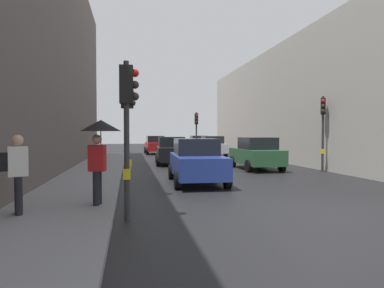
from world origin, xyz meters
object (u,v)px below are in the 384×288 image
(traffic_light_near_left, at_px, (128,111))
(car_yellow_taxi, at_px, (198,144))
(car_dark_suv, at_px, (172,151))
(traffic_light_near_right, at_px, (128,115))
(car_blue_van, at_px, (197,161))
(car_red_sedan, at_px, (155,145))
(pedestrian_with_black_backpack, at_px, (16,169))
(pedestrian_with_umbrella, at_px, (100,138))
(traffic_light_far_median, at_px, (196,127))
(car_green_estate, at_px, (256,153))
(traffic_light_mid_street, at_px, (323,120))
(car_white_compact, at_px, (212,146))

(traffic_light_near_left, distance_m, car_yellow_taxi, 29.97)
(traffic_light_near_left, height_order, car_dark_suv, traffic_light_near_left)
(traffic_light_near_right, xyz_separation_m, car_yellow_taxi, (7.55, 26.22, -1.65))
(car_yellow_taxi, bearing_deg, traffic_light_near_right, -106.06)
(car_blue_van, relative_size, car_yellow_taxi, 1.00)
(car_red_sedan, height_order, pedestrian_with_black_backpack, pedestrian_with_black_backpack)
(traffic_light_near_left, xyz_separation_m, car_red_sedan, (2.52, 25.33, -1.58))
(pedestrian_with_umbrella, distance_m, pedestrian_with_black_backpack, 2.00)
(pedestrian_with_black_backpack, bearing_deg, traffic_light_far_median, 66.74)
(traffic_light_near_left, relative_size, car_dark_suv, 0.83)
(pedestrian_with_umbrella, bearing_deg, car_green_estate, 49.03)
(car_red_sedan, distance_m, car_green_estate, 16.13)
(pedestrian_with_umbrella, xyz_separation_m, pedestrian_with_black_backpack, (-1.74, -0.73, -0.68))
(traffic_light_near_left, height_order, car_green_estate, traffic_light_near_left)
(traffic_light_far_median, distance_m, car_red_sedan, 7.91)
(car_red_sedan, height_order, car_green_estate, same)
(traffic_light_mid_street, distance_m, car_blue_van, 7.91)
(car_white_compact, relative_size, car_yellow_taxi, 0.99)
(car_red_sedan, relative_size, car_yellow_taxi, 1.00)
(car_blue_van, relative_size, pedestrian_with_umbrella, 2.00)
(traffic_light_mid_street, xyz_separation_m, car_blue_van, (-7.19, -2.76, -1.80))
(pedestrian_with_umbrella, bearing_deg, car_dark_suv, 75.09)
(traffic_light_near_left, distance_m, car_white_compact, 22.19)
(traffic_light_far_median, distance_m, car_white_compact, 3.85)
(traffic_light_near_right, bearing_deg, car_yellow_taxi, 73.94)
(car_white_compact, bearing_deg, traffic_light_near_right, -111.38)
(traffic_light_near_left, distance_m, car_dark_suv, 14.15)
(traffic_light_mid_street, height_order, car_yellow_taxi, traffic_light_mid_street)
(car_red_sedan, bearing_deg, car_yellow_taxi, 35.88)
(car_yellow_taxi, bearing_deg, car_white_compact, -92.97)
(traffic_light_near_right, height_order, car_yellow_taxi, traffic_light_near_right)
(car_dark_suv, bearing_deg, car_white_compact, 58.19)
(car_red_sedan, distance_m, car_blue_van, 19.98)
(traffic_light_near_left, relative_size, car_blue_van, 0.83)
(pedestrian_with_black_backpack, bearing_deg, car_green_estate, 45.41)
(traffic_light_far_median, xyz_separation_m, car_dark_suv, (-2.49, -4.26, -1.64))
(traffic_light_mid_street, xyz_separation_m, car_yellow_taxi, (-2.28, 20.86, -1.80))
(traffic_light_mid_street, relative_size, pedestrian_with_umbrella, 1.82)
(car_dark_suv, height_order, pedestrian_with_black_backpack, pedestrian_with_black_backpack)
(traffic_light_mid_street, bearing_deg, traffic_light_near_left, -140.48)
(car_red_sedan, bearing_deg, car_blue_van, -89.66)
(traffic_light_mid_street, relative_size, car_yellow_taxi, 0.91)
(car_white_compact, bearing_deg, car_green_estate, -91.31)
(car_green_estate, xyz_separation_m, pedestrian_with_umbrella, (-7.57, -8.71, 0.96))
(car_green_estate, bearing_deg, traffic_light_far_median, 101.59)
(car_white_compact, bearing_deg, car_blue_van, -106.04)
(traffic_light_near_right, distance_m, car_red_sedan, 22.79)
(traffic_light_mid_street, distance_m, car_green_estate, 3.85)
(traffic_light_near_right, bearing_deg, traffic_light_far_median, 71.32)
(traffic_light_near_right, distance_m, pedestrian_with_black_backpack, 3.67)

